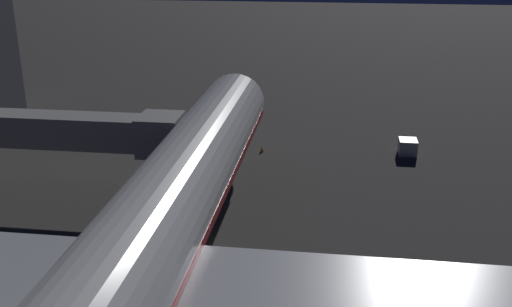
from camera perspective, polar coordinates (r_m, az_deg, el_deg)
ground_plane at (r=38.95m, az=-6.78°, el=-10.43°), size 320.00×320.00×0.00m
airliner_at_gate at (r=29.28m, az=-11.37°, el=-10.05°), size 55.32×61.49×17.55m
jet_bridge at (r=48.78m, az=-17.24°, el=2.06°), size 20.95×3.40×6.88m
baggage_container_mid_row at (r=58.82m, az=14.26°, el=0.63°), size 1.67×1.88×1.44m
traffic_cone_nose_port at (r=57.67m, az=0.56°, el=0.41°), size 0.36×0.36×0.55m
traffic_cone_nose_starboard at (r=58.35m, az=-3.73°, el=0.60°), size 0.36×0.36×0.55m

